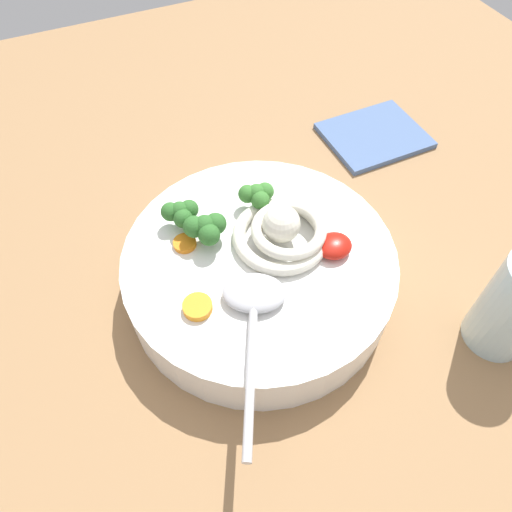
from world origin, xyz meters
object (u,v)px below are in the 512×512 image
at_px(soup_bowl, 256,271).
at_px(folded_napkin, 374,135).
at_px(soup_spoon, 254,306).
at_px(noodle_pile, 283,231).

distance_m(soup_bowl, folded_napkin, 0.30).
xyz_separation_m(soup_spoon, folded_napkin, (0.28, 0.22, -0.06)).
distance_m(soup_spoon, folded_napkin, 0.36).
bearing_deg(soup_bowl, folded_napkin, 32.32).
distance_m(soup_bowl, soup_spoon, 0.07).
relative_size(noodle_pile, folded_napkin, 0.82).
xyz_separation_m(soup_bowl, soup_spoon, (-0.03, -0.06, 0.04)).
height_order(soup_bowl, soup_spoon, soup_spoon).
relative_size(soup_bowl, soup_spoon, 1.65).
relative_size(soup_bowl, noodle_pile, 2.56).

